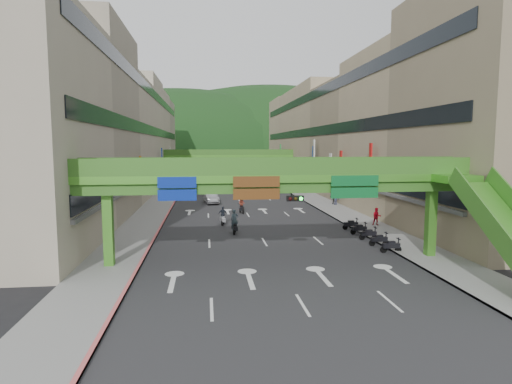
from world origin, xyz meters
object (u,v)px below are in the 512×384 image
Objects in this scene: scooter_rider_near at (235,222)px; car_silver at (211,198)px; overpass_near at (292,187)px; car_yellow at (253,182)px; scooter_rider_mid at (242,205)px; pedestrian_red at (377,218)px.

car_silver is (-1.86, 20.64, -0.28)m from scooter_rider_near.
overpass_near reaches higher than car_yellow.
scooter_rider_near reaches higher than scooter_rider_mid.
car_yellow is 2.45× the size of pedestrian_red.
scooter_rider_mid is at bearing 155.60° from pedestrian_red.
scooter_rider_mid reaches higher than pedestrian_red.
pedestrian_red is (7.19, -45.01, 0.14)m from car_yellow.
car_silver is at bearing 95.16° from scooter_rider_near.
overpass_near is at bearing -85.98° from scooter_rider_mid.
car_yellow is at bearing 81.72° from scooter_rider_near.
scooter_rider_near is 1.29× the size of pedestrian_red.
pedestrian_red is at bearing -88.27° from car_yellow.
car_yellow is (8.67, 26.11, -0.06)m from car_silver.
overpass_near reaches higher than scooter_rider_mid.
pedestrian_red reaches higher than car_silver.
scooter_rider_mid reaches higher than car_silver.
scooter_rider_near is at bearing -93.57° from car_silver.
scooter_rider_near reaches higher than car_silver.
car_silver reaches higher than car_yellow.
overpass_near reaches higher than scooter_rider_near.
pedestrian_red is (15.86, -18.89, 0.09)m from car_silver.
overpass_near is at bearing -117.93° from pedestrian_red.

